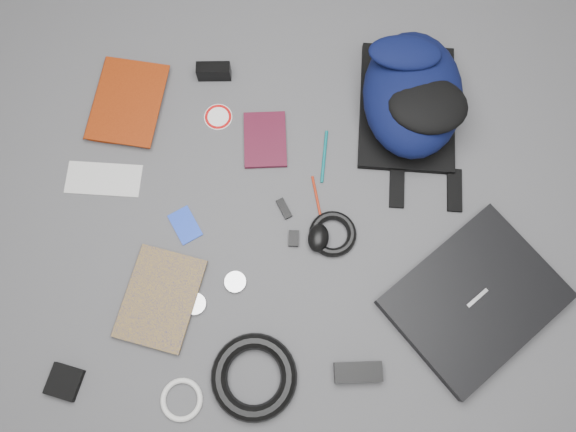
{
  "coord_description": "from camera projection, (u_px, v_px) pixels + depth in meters",
  "views": [
    {
      "loc": [
        -0.06,
        -0.4,
        1.45
      ],
      "look_at": [
        0.0,
        0.0,
        0.02
      ],
      "focal_mm": 35.0,
      "sensor_mm": 36.0,
      "label": 1
    }
  ],
  "objects": [
    {
      "name": "sticker_disc",
      "position": [
        218.0,
        117.0,
        1.58
      ],
      "size": [
        0.11,
        0.11,
        0.0
      ],
      "primitive_type": "cylinder",
      "rotation": [
        0.0,
        0.0,
        -0.44
      ],
      "color": "white",
      "rests_on": "ground"
    },
    {
      "name": "backpack",
      "position": [
        413.0,
        94.0,
        1.51
      ],
      "size": [
        0.37,
        0.47,
        0.17
      ],
      "primitive_type": null,
      "rotation": [
        0.0,
        0.0,
        -0.23
      ],
      "color": "black",
      "rests_on": "ground"
    },
    {
      "name": "mouse",
      "position": [
        318.0,
        238.0,
        1.47
      ],
      "size": [
        0.08,
        0.09,
        0.04
      ],
      "primitive_type": "ellipsoid",
      "rotation": [
        0.0,
        0.0,
        -0.3
      ],
      "color": "black",
      "rests_on": "ground"
    },
    {
      "name": "headphone_right",
      "position": [
        235.0,
        282.0,
        1.45
      ],
      "size": [
        0.07,
        0.07,
        0.01
      ],
      "primitive_type": "cylinder",
      "rotation": [
        0.0,
        0.0,
        0.38
      ],
      "color": "silver",
      "rests_on": "ground"
    },
    {
      "name": "textbook_red",
      "position": [
        95.0,
        98.0,
        1.59
      ],
      "size": [
        0.26,
        0.3,
        0.03
      ],
      "primitive_type": "imported",
      "rotation": [
        0.0,
        0.0,
        -0.31
      ],
      "color": "maroon",
      "rests_on": "ground"
    },
    {
      "name": "pen_teal",
      "position": [
        324.0,
        156.0,
        1.55
      ],
      "size": [
        0.05,
        0.15,
        0.01
      ],
      "primitive_type": "cylinder",
      "rotation": [
        1.57,
        0.0,
        -0.27
      ],
      "color": "#0B6064",
      "rests_on": "ground"
    },
    {
      "name": "power_cord_coil",
      "position": [
        254.0,
        377.0,
        1.37
      ],
      "size": [
        0.28,
        0.28,
        0.04
      ],
      "primitive_type": "torus",
      "rotation": [
        0.0,
        0.0,
        0.37
      ],
      "color": "black",
      "rests_on": "ground"
    },
    {
      "name": "white_cable_coil",
      "position": [
        182.0,
        400.0,
        1.37
      ],
      "size": [
        0.13,
        0.13,
        0.01
      ],
      "primitive_type": "torus",
      "rotation": [
        0.0,
        0.0,
        -0.23
      ],
      "color": "silver",
      "rests_on": "ground"
    },
    {
      "name": "compact_camera",
      "position": [
        214.0,
        71.0,
        1.59
      ],
      "size": [
        0.1,
        0.05,
        0.05
      ],
      "primitive_type": "cube",
      "rotation": [
        0.0,
        0.0,
        -0.14
      ],
      "color": "black",
      "rests_on": "ground"
    },
    {
      "name": "power_brick",
      "position": [
        358.0,
        372.0,
        1.38
      ],
      "size": [
        0.12,
        0.06,
        0.03
      ],
      "primitive_type": "cube",
      "rotation": [
        0.0,
        0.0,
        -0.12
      ],
      "color": "black",
      "rests_on": "ground"
    },
    {
      "name": "envelope",
      "position": [
        104.0,
        179.0,
        1.53
      ],
      "size": [
        0.22,
        0.14,
        0.0
      ],
      "primitive_type": "cube",
      "rotation": [
        0.0,
        0.0,
        -0.22
      ],
      "color": "silver",
      "rests_on": "ground"
    },
    {
      "name": "id_badge",
      "position": [
        185.0,
        225.0,
        1.5
      ],
      "size": [
        0.09,
        0.11,
        0.0
      ],
      "primitive_type": "cube",
      "rotation": [
        0.0,
        0.0,
        0.36
      ],
      "color": "blue",
      "rests_on": "ground"
    },
    {
      "name": "usb_black",
      "position": [
        284.0,
        209.0,
        1.5
      ],
      "size": [
        0.04,
        0.06,
        0.01
      ],
      "primitive_type": "cube",
      "rotation": [
        0.0,
        0.0,
        0.31
      ],
      "color": "black",
      "rests_on": "ground"
    },
    {
      "name": "pen_red",
      "position": [
        317.0,
        198.0,
        1.51
      ],
      "size": [
        0.01,
        0.13,
        0.01
      ],
      "primitive_type": "cylinder",
      "rotation": [
        1.57,
        0.0,
        0.02
      ],
      "color": "#A2230C",
      "rests_on": "ground"
    },
    {
      "name": "dvd_case",
      "position": [
        265.0,
        140.0,
        1.56
      ],
      "size": [
        0.14,
        0.18,
        0.01
      ],
      "primitive_type": "cube",
      "rotation": [
        0.0,
        0.0,
        -0.12
      ],
      "color": "#3A0B19",
      "rests_on": "ground"
    },
    {
      "name": "ground",
      "position": [
        288.0,
        218.0,
        1.5
      ],
      "size": [
        4.0,
        4.0,
        0.0
      ],
      "primitive_type": "plane",
      "color": "#4F4F51",
      "rests_on": "ground"
    },
    {
      "name": "laptop",
      "position": [
        475.0,
        299.0,
        1.42
      ],
      "size": [
        0.51,
        0.47,
        0.04
      ],
      "primitive_type": "cube",
      "rotation": [
        0.0,
        0.0,
        0.53
      ],
      "color": "black",
      "rests_on": "ground"
    },
    {
      "name": "comic_book",
      "position": [
        127.0,
        289.0,
        1.44
      ],
      "size": [
        0.26,
        0.3,
        0.02
      ],
      "primitive_type": "imported",
      "rotation": [
        0.0,
        0.0,
        -0.42
      ],
      "color": "gold",
      "rests_on": "ground"
    },
    {
      "name": "key_fob",
      "position": [
        294.0,
        238.0,
        1.48
      ],
      "size": [
        0.03,
        0.05,
        0.01
      ],
      "primitive_type": "cube",
      "rotation": [
        0.0,
        0.0,
        -0.2
      ],
      "color": "black",
      "rests_on": "ground"
    },
    {
      "name": "pouch",
      "position": [
        64.0,
        382.0,
        1.38
      ],
      "size": [
        0.1,
        0.1,
        0.02
      ],
      "primitive_type": "cube",
      "rotation": [
        0.0,
        0.0,
        -0.43
      ],
      "color": "black",
      "rests_on": "ground"
    },
    {
      "name": "headphone_left",
      "position": [
        195.0,
        304.0,
        1.43
      ],
      "size": [
        0.07,
        0.07,
        0.01
      ],
      "primitive_type": "cylinder",
      "rotation": [
        0.0,
        0.0,
        -0.32
      ],
      "color": "silver",
      "rests_on": "ground"
    },
    {
      "name": "cable_coil",
      "position": [
        333.0,
        234.0,
        1.48
      ],
      "size": [
        0.17,
        0.17,
        0.02
      ],
      "primitive_type": "torus",
      "rotation": [
        0.0,
        0.0,
        -0.4
      ],
      "color": "black",
      "rests_on": "ground"
    }
  ]
}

